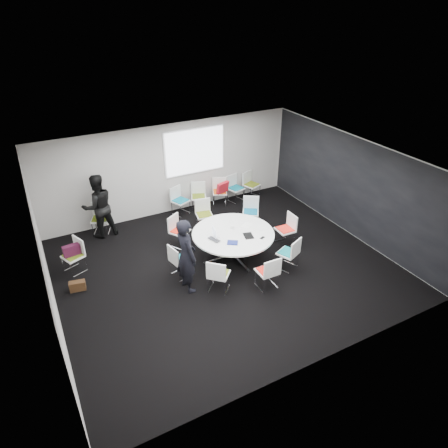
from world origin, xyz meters
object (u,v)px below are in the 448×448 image
chair_back_a (180,206)px  person_main (186,256)px  chair_spare_left (75,262)px  maroon_bag (72,250)px  cup (232,227)px  chair_back_d (236,193)px  brown_bag (78,286)px  chair_ring_c (204,220)px  chair_back_c (220,197)px  chair_ring_b (250,217)px  person_back (98,206)px  laptop (215,239)px  chair_ring_a (285,235)px  chair_ring_e (181,266)px  chair_back_b (199,202)px  chair_ring_h (288,259)px  chair_ring_d (180,236)px  chair_ring_f (219,280)px  chair_back_e (251,189)px  chair_person_back (101,224)px  conference_table (233,239)px  chair_ring_g (267,277)px

chair_back_a → person_main: bearing=46.9°
chair_spare_left → maroon_bag: (-0.01, -0.01, 0.34)m
cup → maroon_bag: size_ratio=0.22×
chair_back_d → brown_bag: size_ratio=2.44×
chair_back_d → maroon_bag: chair_back_d is taller
chair_ring_c → maroon_bag: 3.80m
chair_back_c → chair_back_d: bearing=-156.5°
chair_ring_b → person_back: 4.36m
laptop → cup: (0.62, 0.26, 0.03)m
chair_spare_left → chair_ring_a: bearing=-126.3°
chair_ring_e → chair_back_b: bearing=136.6°
chair_ring_b → brown_bag: (-5.14, -0.73, -0.16)m
cup → laptop: bearing=-157.1°
chair_ring_b → person_main: bearing=65.9°
chair_back_c → person_back: person_back is taller
chair_ring_h → brown_bag: (-4.86, 1.55, -0.16)m
chair_ring_d → chair_ring_f: 2.22m
chair_back_e → person_main: bearing=21.2°
chair_ring_e → person_back: bearing=-167.6°
chair_back_b → chair_back_d: 1.35m
maroon_bag → chair_spare_left: bearing=21.8°
chair_person_back → chair_back_a: bearing=-157.4°
chair_back_e → chair_back_c: bearing=-21.2°
chair_ring_e → chair_back_d: bearing=121.4°
chair_spare_left → person_main: size_ratio=0.48×
chair_person_back → cup: bearing=159.7°
chair_back_c → laptop: bearing=84.4°
chair_ring_b → chair_ring_c: bearing=11.9°
chair_ring_a → chair_ring_f: (-2.54, -0.94, 0.00)m
conference_table → chair_ring_h: bearing=-47.9°
person_main → chair_spare_left: bearing=43.1°
person_back → maroon_bag: 1.77m
chair_ring_c → chair_ring_e: 2.35m
person_main → brown_bag: size_ratio=5.12×
conference_table → chair_person_back: (-2.78, 2.86, -0.25)m
conference_table → chair_back_b: chair_back_b is taller
chair_ring_a → chair_ring_c: (-1.61, 1.80, 0.00)m
chair_ring_b → person_back: (-4.04, 1.49, 0.66)m
conference_table → laptop: laptop is taller
chair_ring_g → brown_bag: 4.44m
chair_person_back → person_back: person_back is taller
chair_ring_a → brown_bag: (-5.46, 0.59, -0.16)m
chair_ring_g → chair_ring_h: same height
person_main → chair_ring_g: bearing=-122.4°
chair_back_a → maroon_bag: bearing=1.1°
chair_ring_g → chair_person_back: size_ratio=1.00×
conference_table → chair_spare_left: bearing=161.3°
chair_back_c → cup: chair_back_c is taller
chair_ring_h → person_main: bearing=146.5°
chair_ring_b → chair_ring_d: size_ratio=1.00×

